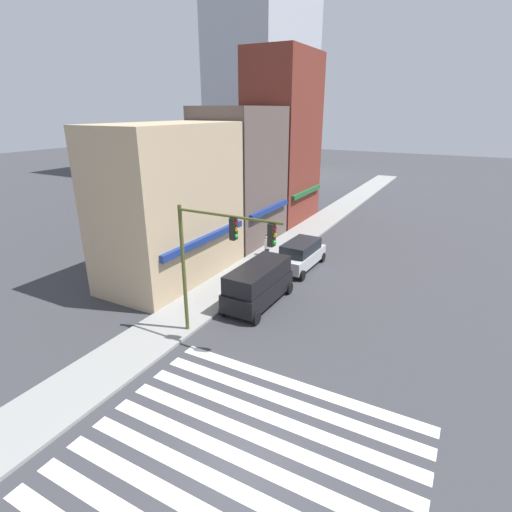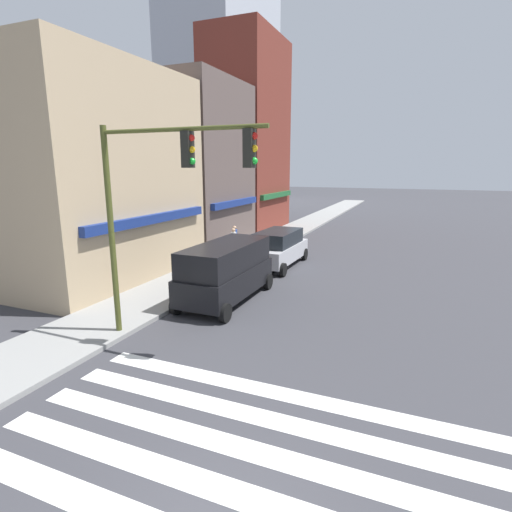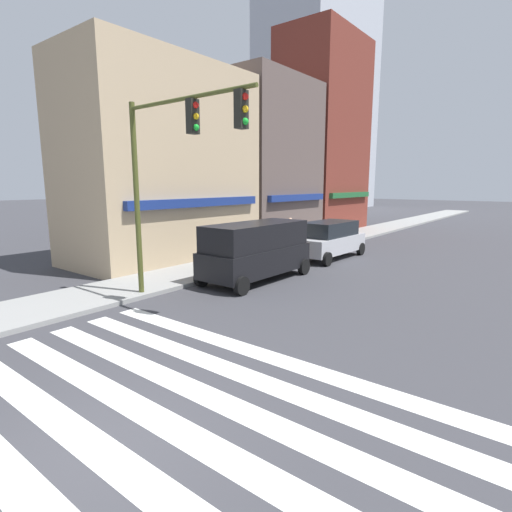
{
  "view_description": "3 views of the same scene",
  "coord_description": "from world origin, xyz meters",
  "px_view_note": "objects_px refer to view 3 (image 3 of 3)",
  "views": [
    {
      "loc": [
        -8.3,
        -4.95,
        10.5
      ],
      "look_at": [
        11.9,
        6.0,
        2.0
      ],
      "focal_mm": 28.0,
      "sensor_mm": 36.0,
      "label": 1
    },
    {
      "loc": [
        -3.99,
        -2.3,
        5.31
      ],
      "look_at": [
        12.89,
        4.7,
        1.2
      ],
      "focal_mm": 28.0,
      "sensor_mm": 36.0,
      "label": 2
    },
    {
      "loc": [
        -2.73,
        -5.09,
        3.88
      ],
      "look_at": [
        9.77,
        4.7,
        1.0
      ],
      "focal_mm": 28.0,
      "sensor_mm": 36.0,
      "label": 3
    }
  ],
  "objects_px": {
    "traffic_signal": "(172,156)",
    "suv_silver": "(329,239)",
    "van_black": "(256,249)",
    "pedestrian_blue_shirt": "(290,232)",
    "pedestrian_white_shirt": "(287,234)"
  },
  "relations": [
    {
      "from": "traffic_signal",
      "to": "van_black",
      "type": "relative_size",
      "value": 1.29
    },
    {
      "from": "van_black",
      "to": "suv_silver",
      "type": "xyz_separation_m",
      "value": [
        6.23,
        0.0,
        -0.25
      ]
    },
    {
      "from": "traffic_signal",
      "to": "pedestrian_blue_shirt",
      "type": "bearing_deg",
      "value": 15.58
    },
    {
      "from": "traffic_signal",
      "to": "pedestrian_blue_shirt",
      "type": "height_order",
      "value": "traffic_signal"
    },
    {
      "from": "van_black",
      "to": "pedestrian_blue_shirt",
      "type": "xyz_separation_m",
      "value": [
        7.14,
        3.03,
        -0.21
      ]
    },
    {
      "from": "pedestrian_blue_shirt",
      "to": "van_black",
      "type": "bearing_deg",
      "value": 170.77
    },
    {
      "from": "suv_silver",
      "to": "pedestrian_white_shirt",
      "type": "bearing_deg",
      "value": 90.91
    },
    {
      "from": "pedestrian_blue_shirt",
      "to": "pedestrian_white_shirt",
      "type": "relative_size",
      "value": 1.0
    },
    {
      "from": "traffic_signal",
      "to": "van_black",
      "type": "bearing_deg",
      "value": 2.18
    },
    {
      "from": "traffic_signal",
      "to": "pedestrian_blue_shirt",
      "type": "xyz_separation_m",
      "value": [
        11.47,
        3.2,
        -3.63
      ]
    },
    {
      "from": "van_black",
      "to": "pedestrian_blue_shirt",
      "type": "distance_m",
      "value": 7.76
    },
    {
      "from": "traffic_signal",
      "to": "suv_silver",
      "type": "xyz_separation_m",
      "value": [
        10.56,
        0.16,
        -3.67
      ]
    },
    {
      "from": "traffic_signal",
      "to": "suv_silver",
      "type": "distance_m",
      "value": 11.18
    },
    {
      "from": "traffic_signal",
      "to": "pedestrian_white_shirt",
      "type": "distance_m",
      "value": 11.56
    },
    {
      "from": "van_black",
      "to": "pedestrian_blue_shirt",
      "type": "relative_size",
      "value": 2.84
    }
  ]
}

